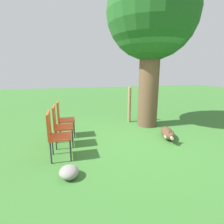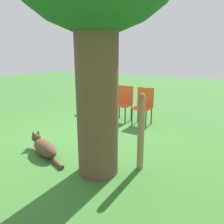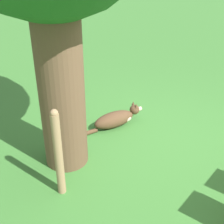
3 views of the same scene
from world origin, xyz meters
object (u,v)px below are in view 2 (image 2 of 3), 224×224
at_px(dog, 44,147).
at_px(red_chair_1, 124,101).
at_px(fence_post, 141,132).
at_px(red_chair_2, 144,104).
at_px(red_chair_0, 106,98).

relative_size(dog, red_chair_1, 1.23).
bearing_deg(fence_post, red_chair_1, -147.63).
height_order(fence_post, red_chair_2, fence_post).
relative_size(fence_post, red_chair_0, 1.27).
height_order(fence_post, red_chair_1, fence_post).
xyz_separation_m(fence_post, red_chair_2, (-2.18, -0.82, -0.07)).
xyz_separation_m(red_chair_0, red_chair_1, (0.08, 0.61, 0.00)).
xyz_separation_m(dog, red_chair_2, (-2.57, 0.88, 0.41)).
bearing_deg(red_chair_0, fence_post, 43.03).
bearing_deg(red_chair_1, red_chair_0, -95.18).
relative_size(dog, red_chair_0, 1.23).
distance_m(red_chair_1, red_chair_2, 0.61).
bearing_deg(dog, red_chair_0, -61.46).
relative_size(red_chair_0, red_chair_2, 1.00).
height_order(fence_post, red_chair_0, fence_post).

